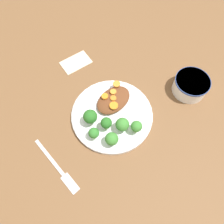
{
  "coord_description": "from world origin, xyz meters",
  "views": [
    {
      "loc": [
        -0.21,
        -0.22,
        0.63
      ],
      "look_at": [
        0.0,
        0.0,
        0.03
      ],
      "focal_mm": 35.0,
      "sensor_mm": 36.0,
      "label": 1
    }
  ],
  "objects_px": {
    "napkin": "(76,62)",
    "plate": "(112,115)",
    "dip_bowl": "(191,85)",
    "fork": "(60,170)"
  },
  "relations": [
    {
      "from": "plate",
      "to": "napkin",
      "type": "relative_size",
      "value": 2.26
    },
    {
      "from": "plate",
      "to": "dip_bowl",
      "type": "distance_m",
      "value": 0.28
    },
    {
      "from": "dip_bowl",
      "to": "fork",
      "type": "xyz_separation_m",
      "value": [
        -0.48,
        0.09,
        -0.03
      ]
    },
    {
      "from": "plate",
      "to": "napkin",
      "type": "bearing_deg",
      "value": 77.17
    },
    {
      "from": "dip_bowl",
      "to": "napkin",
      "type": "height_order",
      "value": "dip_bowl"
    },
    {
      "from": "plate",
      "to": "fork",
      "type": "xyz_separation_m",
      "value": [
        -0.23,
        -0.02,
        -0.01
      ]
    },
    {
      "from": "plate",
      "to": "napkin",
      "type": "distance_m",
      "value": 0.25
    },
    {
      "from": "napkin",
      "to": "plate",
      "type": "bearing_deg",
      "value": -102.83
    },
    {
      "from": "napkin",
      "to": "dip_bowl",
      "type": "bearing_deg",
      "value": -60.92
    },
    {
      "from": "dip_bowl",
      "to": "napkin",
      "type": "distance_m",
      "value": 0.41
    }
  ]
}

